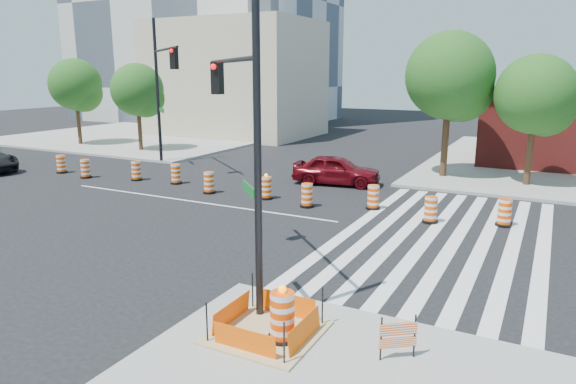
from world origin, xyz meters
TOP-DOWN VIEW (x-y plane):
  - ground at (0.00, 0.00)m, footprint 120.00×120.00m
  - sidewalk_nw at (-18.00, 18.00)m, footprint 22.00×22.00m
  - crosswalk_east at (10.95, 0.00)m, footprint 6.75×13.50m
  - lane_centerline at (0.00, 0.00)m, footprint 14.00×0.12m
  - excavation_pit at (9.00, -9.00)m, footprint 2.20×2.20m
  - beige_midrise at (-12.00, 22.00)m, footprint 14.00×10.00m
  - red_coupe at (4.34, 6.28)m, footprint 4.67×2.44m
  - signal_pole_se at (7.33, -7.24)m, footprint 4.07×4.07m
  - signal_pole_nw at (-6.56, 5.98)m, footprint 5.18×4.21m
  - pit_drum at (9.45, -9.12)m, footprint 0.64×0.64m
  - barricade at (11.75, -8.67)m, footprint 0.64×0.49m
  - tree_north_a at (-18.77, 10.23)m, footprint 3.91×3.91m
  - tree_north_b at (-12.36, 10.05)m, footprint 3.68×3.68m
  - tree_north_c at (8.93, 10.44)m, footprint 4.54×4.54m
  - tree_north_d at (13.07, 10.09)m, footprint 3.82×3.82m
  - median_drum_0 at (-10.74, 1.86)m, footprint 0.60×0.60m
  - median_drum_1 at (-8.38, 1.50)m, footprint 0.60×0.60m
  - median_drum_2 at (-5.48, 2.30)m, footprint 0.60×0.60m
  - median_drum_3 at (-3.04, 2.59)m, footprint 0.60×0.60m
  - median_drum_4 at (-0.28, 1.65)m, footprint 0.60×0.60m
  - median_drum_5 at (2.70, 1.92)m, footprint 0.60×0.60m
  - median_drum_6 at (4.96, 1.49)m, footprint 0.60×0.60m
  - median_drum_7 at (7.57, 2.47)m, footprint 0.60×0.60m
  - median_drum_8 at (10.15, 1.56)m, footprint 0.60×0.60m
  - median_drum_9 at (12.69, 2.39)m, footprint 0.60×0.60m

SIDE VIEW (x-z plane):
  - ground at x=0.00m, z-range 0.00..0.00m
  - lane_centerline at x=0.00m, z-range 0.00..0.01m
  - crosswalk_east at x=10.95m, z-range 0.00..0.01m
  - sidewalk_nw at x=-18.00m, z-range 0.00..0.15m
  - excavation_pit at x=9.00m, z-range -0.23..0.67m
  - median_drum_0 at x=-10.74m, z-range -0.03..0.99m
  - median_drum_1 at x=-8.38m, z-range -0.03..0.99m
  - median_drum_2 at x=-5.48m, z-range -0.03..0.99m
  - median_drum_3 at x=-3.04m, z-range -0.03..0.99m
  - median_drum_4 at x=-0.28m, z-range -0.03..0.99m
  - median_drum_6 at x=4.96m, z-range -0.03..0.99m
  - median_drum_7 at x=7.57m, z-range -0.03..0.99m
  - median_drum_8 at x=10.15m, z-range -0.03..0.99m
  - median_drum_9 at x=12.69m, z-range -0.03..0.99m
  - median_drum_5 at x=2.70m, z-range -0.10..1.08m
  - barricade at x=11.75m, z-range 0.19..1.10m
  - pit_drum at x=9.45m, z-range 0.04..1.30m
  - red_coupe at x=4.34m, z-range 0.00..1.52m
  - tree_north_b at x=-12.36m, z-range 1.07..7.33m
  - tree_north_d at x=13.07m, z-range 1.11..7.61m
  - tree_north_a at x=-18.77m, z-range 1.14..7.79m
  - signal_pole_se at x=7.33m, z-range 0.85..8.30m
  - beige_midrise at x=-12.00m, z-range 0.00..10.00m
  - tree_north_c at x=8.93m, z-range 1.32..9.04m
  - signal_pole_nw at x=-6.56m, z-range 0.97..9.60m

